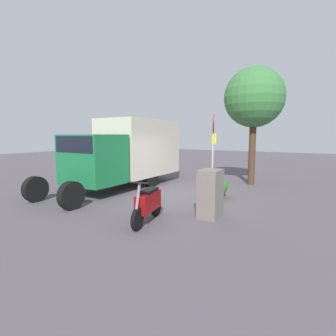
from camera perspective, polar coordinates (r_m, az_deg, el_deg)
The scene contains 8 objects.
ground_plane at distance 10.31m, azimuth 3.42°, elevation -5.92°, with size 60.00×60.00×0.00m, color #524B52.
box_truck_near at distance 12.01m, azimuth -8.84°, elevation 3.84°, with size 7.16×2.22×3.05m.
motorcycle at distance 7.11m, azimuth -4.35°, elevation -7.60°, with size 1.79×0.69×1.20m.
stop_sign at distance 11.05m, azimuth 9.79°, elevation 6.03°, with size 0.71×0.33×3.20m.
street_tree at distance 13.11m, azimuth 18.18°, elevation 14.19°, with size 2.74×2.74×5.43m.
utility_cabinet at distance 7.57m, azimuth 9.16°, elevation -5.50°, with size 0.77×0.55×1.36m, color slate.
bike_rack_hoop at distance 9.19m, azimuth 7.90°, elevation -7.59°, with size 0.85×0.85×0.05m, color #B7B7BC.
shrub_near_sign at distance 10.05m, azimuth 9.91°, elevation -3.96°, with size 1.21×0.99×0.82m, color #297C23.
Camera 1 is at (8.86, 4.74, 2.32)m, focal length 28.10 mm.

